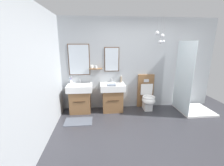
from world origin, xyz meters
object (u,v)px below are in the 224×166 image
folded_hand_towel (112,85)px  shower_tray (190,97)px  toothbrush_cup (71,81)px  vanity_sink_left (80,97)px  vanity_sink_right (112,96)px  soap_dispenser (121,79)px  toilet (147,96)px

folded_hand_towel → shower_tray: (2.19, -0.12, -0.39)m
shower_tray → toothbrush_cup: bearing=172.1°
vanity_sink_left → vanity_sink_right: size_ratio=1.00×
soap_dispenser → toothbrush_cup: bearing=-179.6°
vanity_sink_right → toothbrush_cup: bearing=171.2°
toothbrush_cup → soap_dispenser: bearing=0.4°
folded_hand_towel → shower_tray: 2.23m
folded_hand_towel → toothbrush_cup: bearing=163.2°
vanity_sink_right → toilet: size_ratio=0.79×
toilet → vanity_sink_left: bearing=-179.4°
vanity_sink_left → toilet: bearing=0.6°
vanity_sink_left → shower_tray: 3.07m
toilet → soap_dispenser: size_ratio=4.90×
vanity_sink_left → soap_dispenser: size_ratio=3.86×
toilet → folded_hand_towel: bearing=-170.3°
vanity_sink_left → folded_hand_towel: folded_hand_towel is taller
vanity_sink_left → vanity_sink_right: 0.91m
vanity_sink_right → folded_hand_towel: (-0.04, -0.16, 0.39)m
toilet → toothbrush_cup: 2.24m
vanity_sink_left → toothbrush_cup: size_ratio=3.93×
vanity_sink_left → toothbrush_cup: 0.53m
toothbrush_cup → soap_dispenser: size_ratio=0.98×
vanity_sink_right → folded_hand_towel: 0.42m
toothbrush_cup → folded_hand_towel: bearing=-16.8°
vanity_sink_left → toothbrush_cup: bearing=145.2°
toilet → folded_hand_towel: size_ratio=4.55×
vanity_sink_left → toilet: size_ratio=0.79×
toothbrush_cup → shower_tray: size_ratio=0.10×
vanity_sink_left → toilet: toilet is taller
toilet → vanity_sink_right: bearing=-178.9°
shower_tray → soap_dispenser: bearing=166.0°
vanity_sink_right → shower_tray: (2.15, -0.28, 0.00)m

